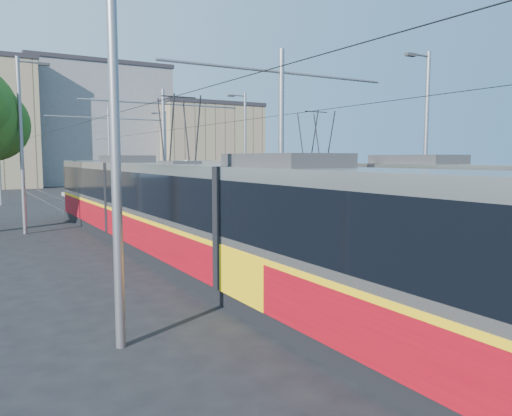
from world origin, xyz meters
TOP-DOWN VIEW (x-y plane):
  - ground at (0.00, 0.00)m, footprint 160.00×160.00m
  - platform at (0.00, 17.00)m, footprint 4.00×50.00m
  - tactile_strip_left at (-1.45, 17.00)m, footprint 0.70×50.00m
  - tactile_strip_right at (1.45, 17.00)m, footprint 0.70×50.00m
  - rails at (0.00, 17.00)m, footprint 8.71×70.00m
  - track_arrow at (-3.60, -3.00)m, footprint 1.20×5.00m
  - tram_left at (-3.60, 8.67)m, footprint 2.43×31.31m
  - tram_right at (3.60, 10.71)m, footprint 2.43×28.54m
  - catenary at (0.00, 14.15)m, footprint 9.20×70.00m
  - street_lamps at (-0.00, 21.00)m, footprint 15.18×38.22m
  - shelter at (0.88, 13.22)m, footprint 0.74×1.03m
  - building_centre at (6.00, 64.00)m, footprint 18.36×14.28m
  - building_right at (20.00, 58.00)m, footprint 14.28×10.20m

SIDE VIEW (x-z plane):
  - ground at x=0.00m, z-range 0.00..0.00m
  - track_arrow at x=-3.60m, z-range 0.00..0.01m
  - rails at x=0.00m, z-range 0.00..0.03m
  - platform at x=0.00m, z-range 0.00..0.30m
  - tactile_strip_left at x=-1.45m, z-range 0.30..0.31m
  - tactile_strip_right at x=1.45m, z-range 0.30..0.31m
  - shelter at x=0.88m, z-range 0.35..2.44m
  - tram_left at x=-3.60m, z-range -1.04..4.46m
  - tram_right at x=3.60m, z-range -0.89..4.61m
  - street_lamps at x=0.00m, z-range 0.18..8.18m
  - catenary at x=0.00m, z-range 1.02..8.02m
  - building_right at x=20.00m, z-range 0.01..11.06m
  - building_centre at x=6.00m, z-range 0.01..15.78m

